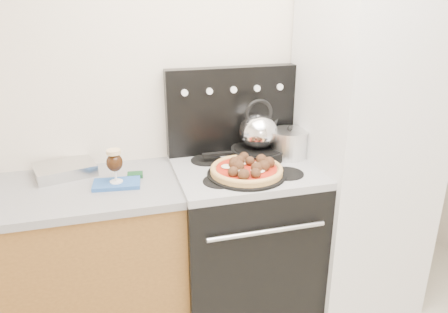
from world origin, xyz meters
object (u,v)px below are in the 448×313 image
object	(u,v)px
stove_body	(244,243)
skillet	(258,153)
base_cabinet	(43,273)
tea_kettle	(258,128)
stock_pot	(289,144)
pizza_pan	(246,174)
oven_mitt	(117,184)
beer_glass	(115,166)
pizza	(247,168)
fridge	(361,151)

from	to	relation	value
stove_body	skillet	size ratio (longest dim) A/B	2.83
base_cabinet	tea_kettle	world-z (taller)	tea_kettle
stock_pot	pizza_pan	bearing A→B (deg)	-149.07
stove_body	oven_mitt	size ratio (longest dim) A/B	3.79
stove_body	stock_pot	xyz separation A→B (m)	(0.29, 0.08, 0.55)
skillet	beer_glass	bearing A→B (deg)	-170.35
oven_mitt	pizza	distance (m)	0.67
oven_mitt	stove_body	bearing A→B (deg)	1.08
tea_kettle	beer_glass	bearing A→B (deg)	-155.61
oven_mitt	stock_pot	bearing A→B (deg)	5.65
tea_kettle	stock_pot	xyz separation A→B (m)	(0.18, -0.04, -0.10)
stove_body	beer_glass	distance (m)	0.89
base_cabinet	pizza_pan	xyz separation A→B (m)	(1.08, -0.13, 0.50)
fridge	pizza	distance (m)	0.73
oven_mitt	tea_kettle	bearing A→B (deg)	9.65
beer_glass	tea_kettle	size ratio (longest dim) A/B	0.73
fridge	oven_mitt	distance (m)	1.39
pizza	stock_pot	distance (m)	0.37
stove_body	tea_kettle	size ratio (longest dim) A/B	3.67
pizza_pan	base_cabinet	bearing A→B (deg)	172.96
fridge	stock_pot	bearing A→B (deg)	165.08
base_cabinet	beer_glass	world-z (taller)	beer_glass
fridge	beer_glass	bearing A→B (deg)	179.50
fridge	beer_glass	distance (m)	1.39
oven_mitt	stock_pot	world-z (taller)	stock_pot
base_cabinet	tea_kettle	xyz separation A→B (m)	(1.22, 0.10, 0.67)
fridge	oven_mitt	size ratio (longest dim) A/B	8.18
stove_body	oven_mitt	distance (m)	0.83
oven_mitt	tea_kettle	xyz separation A→B (m)	(0.80, 0.14, 0.19)
beer_glass	pizza	size ratio (longest dim) A/B	0.47
oven_mitt	tea_kettle	world-z (taller)	tea_kettle
beer_glass	base_cabinet	bearing A→B (deg)	174.80
beer_glass	oven_mitt	bearing A→B (deg)	0.00
beer_glass	stock_pot	xyz separation A→B (m)	(0.98, 0.10, -0.01)
stove_body	pizza_pan	xyz separation A→B (m)	(-0.03, -0.11, 0.49)
base_cabinet	oven_mitt	xyz separation A→B (m)	(0.42, -0.04, 0.48)
base_cabinet	beer_glass	xyz separation A→B (m)	(0.42, -0.04, 0.58)
stove_body	pizza	distance (m)	0.53
base_cabinet	fridge	bearing A→B (deg)	-1.59
tea_kettle	base_cabinet	bearing A→B (deg)	-160.64
stove_body	fridge	xyz separation A→B (m)	(0.70, -0.03, 0.51)
stove_body	tea_kettle	distance (m)	0.68
base_cabinet	stock_pot	bearing A→B (deg)	2.41
stock_pot	stove_body	bearing A→B (deg)	-163.96
base_cabinet	pizza	distance (m)	1.21
stove_body	fridge	world-z (taller)	fridge
fridge	pizza	xyz separation A→B (m)	(-0.73, -0.08, 0.01)
base_cabinet	fridge	distance (m)	1.88
tea_kettle	oven_mitt	bearing A→B (deg)	-155.61
base_cabinet	pizza_pan	size ratio (longest dim) A/B	3.53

